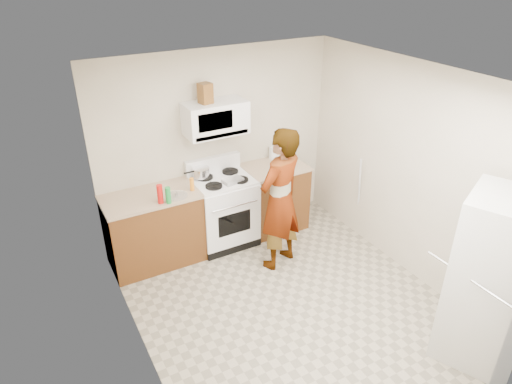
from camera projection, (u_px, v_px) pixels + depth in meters
floor at (289, 303)px, 5.11m from camera, size 3.60×3.60×0.00m
back_wall at (218, 146)px, 5.91m from camera, size 3.20×0.02×2.50m
right_wall at (410, 173)px, 5.20m from camera, size 0.02×3.60×2.50m
cabinet_left at (154, 230)px, 5.61m from camera, size 1.12×0.62×0.90m
counter_left at (150, 197)px, 5.39m from camera, size 1.14×0.64×0.03m
cabinet_right at (274, 198)px, 6.34m from camera, size 0.80×0.62×0.90m
counter_right at (274, 167)px, 6.12m from camera, size 0.82×0.64×0.03m
gas_range at (223, 209)px, 5.99m from camera, size 0.76×0.65×1.13m
microwave at (215, 118)px, 5.52m from camera, size 0.76×0.38×0.40m
person at (280, 200)px, 5.37m from camera, size 0.76×0.63×1.79m
fridge at (493, 282)px, 4.12m from camera, size 0.93×0.93×1.70m
kettle at (274, 153)px, 6.31m from camera, size 0.15×0.15×0.17m
jug at (205, 93)px, 5.32m from camera, size 0.17×0.17×0.24m
saucepan at (201, 172)px, 5.77m from camera, size 0.26×0.26×0.11m
tray at (233, 180)px, 5.69m from camera, size 0.27×0.19×0.05m
bottle_spray at (160, 194)px, 5.17m from camera, size 0.07×0.07×0.23m
bottle_hot_sauce at (192, 184)px, 5.47m from camera, size 0.06×0.06×0.16m
bottle_green_cap at (168, 195)px, 5.18m from camera, size 0.08×0.08×0.20m
pot_lid at (177, 196)px, 5.37m from camera, size 0.34×0.34×0.01m
broom at (359, 195)px, 6.12m from camera, size 0.22×0.16×1.15m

